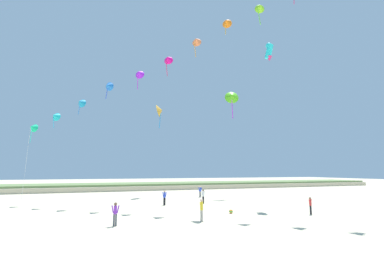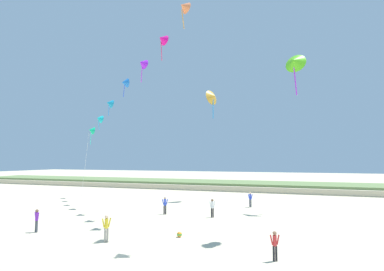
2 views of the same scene
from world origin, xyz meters
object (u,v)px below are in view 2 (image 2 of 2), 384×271
(person_mid_center, at_px, (106,226))
(large_kite_high_solo, at_px, (213,97))
(person_near_right, at_px, (275,244))
(person_far_left, at_px, (165,204))
(person_near_left, at_px, (250,198))
(large_kite_low_lead, at_px, (295,62))
(beach_ball, at_px, (179,234))
(person_far_center, at_px, (212,207))
(person_far_right, at_px, (37,219))

(person_mid_center, xyz_separation_m, large_kite_high_solo, (1.17, 22.02, 12.94))
(person_near_right, distance_m, person_far_left, 15.37)
(person_near_left, distance_m, large_kite_low_lead, 15.90)
(person_near_left, relative_size, beach_ball, 4.68)
(person_mid_center, relative_size, large_kite_high_solo, 0.43)
(person_near_left, distance_m, person_far_left, 10.35)
(person_far_center, distance_m, large_kite_low_lead, 17.93)
(person_far_right, relative_size, large_kite_low_lead, 0.35)
(large_kite_high_solo, bearing_deg, person_far_right, -109.62)
(person_near_right, height_order, large_kite_low_lead, large_kite_low_lead)
(person_near_right, xyz_separation_m, person_far_right, (-17.16, 0.62, 0.07))
(person_near_right, relative_size, person_far_center, 0.92)
(person_near_right, height_order, person_far_left, person_far_left)
(person_far_center, xyz_separation_m, large_kite_low_lead, (7.60, 6.26, 14.99))
(beach_ball, bearing_deg, person_far_left, 121.28)
(person_far_left, height_order, beach_ball, person_far_left)
(person_near_left, distance_m, person_far_right, 21.70)
(person_far_right, xyz_separation_m, beach_ball, (10.52, 2.27, -0.79))
(large_kite_low_lead, bearing_deg, person_far_center, -140.54)
(person_near_left, xyz_separation_m, large_kite_high_solo, (-5.50, 4.25, 12.97))
(person_near_right, xyz_separation_m, person_mid_center, (-10.66, 0.10, 0.11))
(person_near_right, distance_m, large_kite_high_solo, 27.38)
(person_far_right, xyz_separation_m, large_kite_high_solo, (7.66, 21.50, 12.98))
(person_far_center, bearing_deg, person_far_left, -179.52)
(person_far_left, relative_size, large_kite_low_lead, 0.35)
(person_far_center, bearing_deg, large_kite_low_lead, 39.46)
(person_far_left, bearing_deg, person_near_left, 45.58)
(person_far_right, relative_size, large_kite_high_solo, 0.41)
(person_far_left, distance_m, beach_ball, 8.91)
(beach_ball, bearing_deg, large_kite_high_solo, 98.46)
(person_far_right, distance_m, large_kite_high_solo, 26.26)
(person_near_left, relative_size, large_kite_low_lead, 0.35)
(person_far_center, distance_m, large_kite_high_solo, 17.67)
(person_near_right, height_order, person_mid_center, person_mid_center)
(person_near_right, bearing_deg, person_far_center, 121.36)
(person_far_left, relative_size, person_far_right, 1.02)
(person_near_left, relative_size, person_far_left, 0.99)
(person_far_center, xyz_separation_m, large_kite_high_solo, (-3.09, 11.60, 12.97))
(person_mid_center, relative_size, person_far_right, 1.04)
(person_far_left, bearing_deg, person_mid_center, -86.78)
(person_near_right, xyz_separation_m, person_far_center, (-6.41, 10.52, 0.08))
(large_kite_low_lead, bearing_deg, large_kite_high_solo, 153.44)
(person_near_left, height_order, large_kite_high_solo, large_kite_high_solo)
(person_far_right, bearing_deg, person_far_center, 42.63)
(person_mid_center, height_order, beach_ball, person_mid_center)
(large_kite_low_lead, distance_m, beach_ball, 22.44)
(person_far_center, bearing_deg, person_far_right, -137.37)
(person_near_left, bearing_deg, person_far_left, -134.42)
(large_kite_low_lead, height_order, large_kite_high_solo, large_kite_low_lead)
(large_kite_high_solo, bearing_deg, large_kite_low_lead, -26.56)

